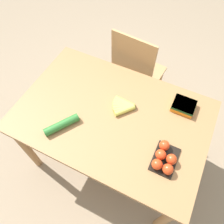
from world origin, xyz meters
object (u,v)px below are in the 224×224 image
Objects in this scene: chair at (136,73)px; cucumber_near at (62,125)px; banana_bunch at (124,106)px; carrot_bag at (184,106)px; tomato_pack at (164,159)px.

chair is 4.31× the size of cucumber_near.
cucumber_near reaches higher than banana_bunch.
chair is at bearing 141.61° from carrot_bag.
chair is 0.69m from carrot_bag.
chair is 1.00m from tomato_pack.
banana_bunch is 0.72× the size of cucumber_near.
cucumber_near is (-0.18, -0.89, 0.29)m from chair.
carrot_bag is at bearing 147.07° from chair.
cucumber_near is (-0.31, -0.32, 0.01)m from banana_bunch.
tomato_pack reaches higher than cucumber_near.
cucumber_near reaches higher than carrot_bag.
tomato_pack is 1.37× the size of carrot_bag.
tomato_pack reaches higher than carrot_bag.
carrot_bag is at bearing 36.46° from cucumber_near.
chair is at bearing 121.25° from tomato_pack.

